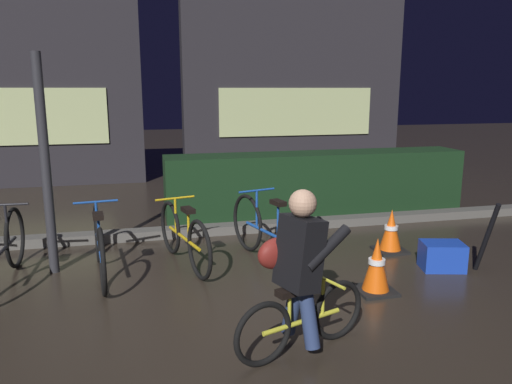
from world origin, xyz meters
name	(u,v)px	position (x,y,z in m)	size (l,w,h in m)	color
ground_plane	(250,300)	(0.00, 0.00, 0.00)	(40.00, 40.00, 0.00)	#2D261E
sidewalk_curb	(214,230)	(0.00, 2.20, 0.06)	(12.00, 0.24, 0.12)	#56544F
hedge_row	(317,182)	(1.80, 3.10, 0.47)	(4.80, 0.70, 0.94)	black
storefront_left	(19,74)	(-3.15, 6.50, 2.22)	(4.63, 0.54, 4.46)	#262328
storefront_right	(294,71)	(2.70, 7.20, 2.35)	(5.27, 0.54, 4.73)	#262328
street_post	(46,166)	(-1.89, 1.20, 1.15)	(0.10, 0.10, 2.30)	#2D2D33
parked_bike_left_mid	(1,251)	(-2.34, 0.96, 0.35)	(0.46, 1.68, 0.77)	black
parked_bike_center_left	(99,245)	(-1.39, 0.94, 0.34)	(0.46, 1.64, 0.76)	black
parked_bike_center_right	(184,237)	(-0.51, 1.08, 0.33)	(0.51, 1.54, 0.73)	black
parked_bike_right_mid	(269,232)	(0.43, 0.92, 0.36)	(0.56, 1.69, 0.80)	black
traffic_cone_near	(377,266)	(1.23, -0.10, 0.26)	(0.36, 0.36, 0.54)	black
traffic_cone_far	(391,231)	(1.96, 0.97, 0.25)	(0.36, 0.36, 0.52)	black
blue_crate	(442,256)	(2.21, 0.30, 0.15)	(0.44, 0.32, 0.30)	#193DB7
cyclist	(298,272)	(0.14, -0.97, 0.63)	(1.13, 0.51, 1.25)	black
closed_umbrella	(487,238)	(2.55, 0.05, 0.41)	(0.05, 0.05, 0.85)	black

